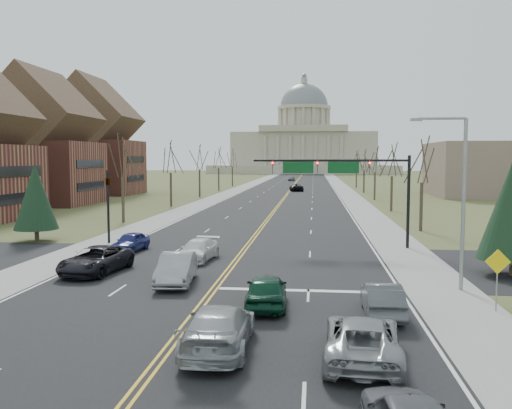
% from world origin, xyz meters
% --- Properties ---
extents(ground, '(600.00, 600.00, 0.00)m').
position_xyz_m(ground, '(0.00, 0.00, 0.00)').
color(ground, '#4C562B').
rests_on(ground, ground).
extents(road, '(20.00, 380.00, 0.01)m').
position_xyz_m(road, '(0.00, 110.00, 0.01)').
color(road, black).
rests_on(road, ground).
extents(cross_road, '(120.00, 14.00, 0.01)m').
position_xyz_m(cross_road, '(0.00, 6.00, 0.01)').
color(cross_road, black).
rests_on(cross_road, ground).
extents(sidewalk_left, '(4.00, 380.00, 0.03)m').
position_xyz_m(sidewalk_left, '(-12.00, 110.00, 0.01)').
color(sidewalk_left, gray).
rests_on(sidewalk_left, ground).
extents(sidewalk_right, '(4.00, 380.00, 0.03)m').
position_xyz_m(sidewalk_right, '(12.00, 110.00, 0.01)').
color(sidewalk_right, gray).
rests_on(sidewalk_right, ground).
extents(center_line, '(0.42, 380.00, 0.01)m').
position_xyz_m(center_line, '(0.00, 110.00, 0.01)').
color(center_line, gold).
rests_on(center_line, road).
extents(edge_line_left, '(0.15, 380.00, 0.01)m').
position_xyz_m(edge_line_left, '(-9.80, 110.00, 0.01)').
color(edge_line_left, silver).
rests_on(edge_line_left, road).
extents(edge_line_right, '(0.15, 380.00, 0.01)m').
position_xyz_m(edge_line_right, '(9.80, 110.00, 0.01)').
color(edge_line_right, silver).
rests_on(edge_line_right, road).
extents(stop_bar, '(9.50, 0.50, 0.01)m').
position_xyz_m(stop_bar, '(5.00, -1.00, 0.01)').
color(stop_bar, silver).
rests_on(stop_bar, road).
extents(capitol, '(90.00, 60.00, 50.00)m').
position_xyz_m(capitol, '(0.00, 249.91, 14.20)').
color(capitol, '#AFA992').
rests_on(capitol, ground).
extents(signal_mast, '(12.12, 0.44, 7.20)m').
position_xyz_m(signal_mast, '(7.45, 13.50, 5.76)').
color(signal_mast, black).
rests_on(signal_mast, ground).
extents(signal_left, '(0.32, 0.36, 6.00)m').
position_xyz_m(signal_left, '(-11.50, 13.50, 3.71)').
color(signal_left, black).
rests_on(signal_left, ground).
extents(street_light, '(2.90, 0.25, 9.07)m').
position_xyz_m(street_light, '(12.74, 0.00, 5.23)').
color(street_light, gray).
rests_on(street_light, ground).
extents(warn_sign, '(1.13, 0.07, 2.87)m').
position_xyz_m(warn_sign, '(13.50, -4.02, 2.02)').
color(warn_sign, gray).
rests_on(warn_sign, ground).
extents(tree_r_0, '(3.74, 3.74, 8.50)m').
position_xyz_m(tree_r_0, '(15.50, 24.00, 6.55)').
color(tree_r_0, '#352A1F').
rests_on(tree_r_0, ground).
extents(tree_l_0, '(3.96, 3.96, 9.00)m').
position_xyz_m(tree_l_0, '(-15.50, 28.00, 6.94)').
color(tree_l_0, '#352A1F').
rests_on(tree_l_0, ground).
extents(tree_r_1, '(3.74, 3.74, 8.50)m').
position_xyz_m(tree_r_1, '(15.50, 44.00, 6.55)').
color(tree_r_1, '#352A1F').
rests_on(tree_r_1, ground).
extents(tree_l_1, '(3.96, 3.96, 9.00)m').
position_xyz_m(tree_l_1, '(-15.50, 48.00, 6.94)').
color(tree_l_1, '#352A1F').
rests_on(tree_l_1, ground).
extents(tree_r_2, '(3.74, 3.74, 8.50)m').
position_xyz_m(tree_r_2, '(15.50, 64.00, 6.55)').
color(tree_r_2, '#352A1F').
rests_on(tree_r_2, ground).
extents(tree_l_2, '(3.96, 3.96, 9.00)m').
position_xyz_m(tree_l_2, '(-15.50, 68.00, 6.94)').
color(tree_l_2, '#352A1F').
rests_on(tree_l_2, ground).
extents(tree_r_3, '(3.74, 3.74, 8.50)m').
position_xyz_m(tree_r_3, '(15.50, 84.00, 6.55)').
color(tree_r_3, '#352A1F').
rests_on(tree_r_3, ground).
extents(tree_l_3, '(3.96, 3.96, 9.00)m').
position_xyz_m(tree_l_3, '(-15.50, 88.00, 6.94)').
color(tree_l_3, '#352A1F').
rests_on(tree_l_3, ground).
extents(tree_r_4, '(3.74, 3.74, 8.50)m').
position_xyz_m(tree_r_4, '(15.50, 104.00, 6.55)').
color(tree_r_4, '#352A1F').
rests_on(tree_r_4, ground).
extents(tree_l_4, '(3.96, 3.96, 9.00)m').
position_xyz_m(tree_l_4, '(-15.50, 108.00, 6.94)').
color(tree_l_4, '#352A1F').
rests_on(tree_l_4, ground).
extents(conifer_l, '(3.64, 3.64, 6.50)m').
position_xyz_m(conifer_l, '(-18.00, 14.00, 3.74)').
color(conifer_l, '#352A1F').
rests_on(conifer_l, ground).
extents(bldg_left_mid, '(15.10, 14.28, 20.75)m').
position_xyz_m(bldg_left_mid, '(-36.00, 50.00, 8.54)').
color(bldg_left_mid, brown).
rests_on(bldg_left_mid, ground).
extents(bldg_left_far, '(17.10, 14.28, 23.25)m').
position_xyz_m(bldg_left_far, '(-38.00, 74.00, 9.54)').
color(bldg_left_far, brown).
rests_on(bldg_left_far, ground).
extents(bldg_right_mass, '(25.00, 20.00, 10.00)m').
position_xyz_m(bldg_right_mass, '(40.00, 76.00, 5.00)').
color(bldg_right_mass, '#7C6458').
rests_on(bldg_right_mass, ground).
extents(car_nb_inner_lead, '(2.09, 4.72, 1.58)m').
position_xyz_m(car_nb_inner_lead, '(3.07, -4.37, 0.80)').
color(car_nb_inner_lead, '#0C3723').
rests_on(car_nb_inner_lead, road).
extents(car_nb_outer_lead, '(1.59, 4.49, 1.48)m').
position_xyz_m(car_nb_outer_lead, '(8.27, -5.20, 0.75)').
color(car_nb_outer_lead, '#494C51').
rests_on(car_nb_outer_lead, road).
extents(car_nb_outer_second, '(2.91, 5.65, 1.52)m').
position_xyz_m(car_nb_outer_second, '(6.93, -10.70, 0.77)').
color(car_nb_outer_second, gray).
rests_on(car_nb_outer_second, road).
extents(car_nb_inner_second, '(2.47, 5.74, 1.65)m').
position_xyz_m(car_nb_inner_second, '(1.86, -10.23, 0.84)').
color(car_nb_inner_second, '#96999D').
rests_on(car_nb_inner_second, road).
extents(car_sb_inner_lead, '(2.28, 5.22, 1.67)m').
position_xyz_m(car_sb_inner_lead, '(-2.29, -0.17, 0.85)').
color(car_sb_inner_lead, gray).
rests_on(car_sb_inner_lead, road).
extents(car_sb_outer_lead, '(3.34, 6.02, 1.59)m').
position_xyz_m(car_sb_outer_lead, '(-7.85, 2.07, 0.81)').
color(car_sb_outer_lead, black).
rests_on(car_sb_outer_lead, road).
extents(car_sb_inner_second, '(2.54, 5.08, 1.42)m').
position_xyz_m(car_sb_inner_second, '(-2.59, 6.76, 0.72)').
color(car_sb_inner_second, silver).
rests_on(car_sb_inner_second, road).
extents(car_sb_outer_second, '(2.12, 4.35, 1.43)m').
position_xyz_m(car_sb_outer_second, '(-8.38, 9.80, 0.73)').
color(car_sb_outer_second, navy).
rests_on(car_sb_outer_second, road).
extents(car_far_nb, '(3.35, 5.98, 1.58)m').
position_xyz_m(car_far_nb, '(1.50, 87.98, 0.80)').
color(car_far_nb, black).
rests_on(car_far_nb, road).
extents(car_far_sb, '(2.13, 4.23, 1.38)m').
position_xyz_m(car_far_sb, '(-1.72, 141.40, 0.70)').
color(car_far_sb, '#52535A').
rests_on(car_far_sb, road).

